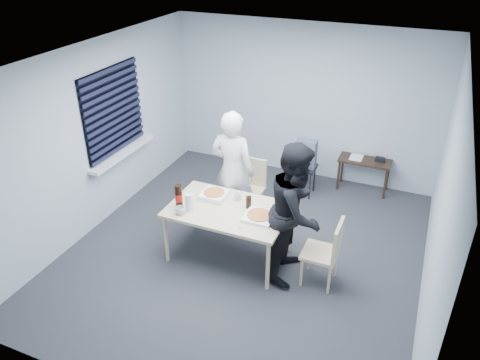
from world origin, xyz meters
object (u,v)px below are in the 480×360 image
at_px(side_table, 365,164).
at_px(mug_b, 238,197).
at_px(dining_table, 228,213).
at_px(person_black, 296,212).
at_px(stool, 304,173).
at_px(mug_a, 180,211).
at_px(chair_far, 250,184).
at_px(soda_bottle, 179,196).
at_px(chair_right, 328,249).
at_px(backpack, 306,154).
at_px(person_white, 232,171).

relative_size(side_table, mug_b, 8.30).
distance_m(dining_table, person_black, 0.89).
bearing_deg(stool, person_black, -77.87).
distance_m(stool, mug_a, 2.52).
bearing_deg(mug_b, stool, 75.91).
height_order(chair_far, mug_b, chair_far).
relative_size(dining_table, soda_bottle, 4.88).
height_order(chair_far, chair_right, same).
height_order(person_black, soda_bottle, person_black).
relative_size(chair_far, chair_right, 1.00).
height_order(person_black, stool, person_black).
bearing_deg(dining_table, chair_far, 96.73).
relative_size(backpack, mug_a, 3.69).
bearing_deg(soda_bottle, backpack, 63.80).
bearing_deg(dining_table, person_black, 2.53).
relative_size(person_white, side_table, 2.13).
relative_size(backpack, soda_bottle, 1.47).
bearing_deg(chair_far, person_white, -106.95).
bearing_deg(dining_table, stool, 76.90).
relative_size(person_white, mug_b, 17.70).
distance_m(chair_right, side_table, 2.50).
distance_m(chair_far, soda_bottle, 1.40).
distance_m(dining_table, stool, 2.03).
height_order(stool, mug_a, mug_a).
distance_m(mug_a, soda_bottle, 0.20).
distance_m(dining_table, soda_bottle, 0.66).
relative_size(person_black, mug_a, 14.39).
height_order(person_white, backpack, person_white).
bearing_deg(person_white, mug_a, 76.12).
distance_m(backpack, soda_bottle, 2.39).
relative_size(person_black, stool, 3.56).
distance_m(stool, backpack, 0.33).
height_order(chair_right, soda_bottle, soda_bottle).
bearing_deg(backpack, person_black, -78.79).
bearing_deg(side_table, soda_bottle, -125.81).
bearing_deg(backpack, chair_right, -67.73).
bearing_deg(mug_a, person_white, 76.12).
xyz_separation_m(chair_far, side_table, (1.44, 1.38, -0.04)).
bearing_deg(person_white, dining_table, 109.60).
bearing_deg(side_table, person_white, -131.39).
relative_size(chair_right, mug_a, 7.24).
distance_m(dining_table, chair_right, 1.32).
xyz_separation_m(dining_table, chair_far, (-0.13, 1.07, -0.16)).
bearing_deg(mug_a, stool, 67.47).
xyz_separation_m(side_table, stool, (-0.86, -0.50, -0.08)).
height_order(chair_far, person_black, person_black).
bearing_deg(person_black, side_table, -10.47).
distance_m(person_black, soda_bottle, 1.48).
bearing_deg(side_table, chair_right, -90.15).
distance_m(dining_table, backpack, 2.00).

